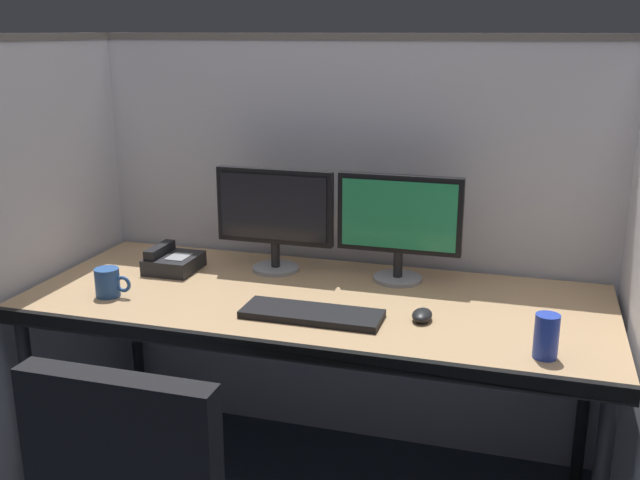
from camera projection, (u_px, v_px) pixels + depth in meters
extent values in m
cube|color=silver|center=(349.00, 249.00, 2.81)|extent=(2.20, 0.05, 1.55)
cube|color=#605B56|center=(352.00, 36.00, 2.59)|extent=(2.21, 0.06, 0.02)
cube|color=silver|center=(37.00, 269.00, 2.58)|extent=(0.05, 1.40, 1.55)
cube|color=#605B56|center=(12.00, 37.00, 2.36)|extent=(0.06, 1.41, 0.02)
cube|color=tan|center=(316.00, 302.00, 2.41)|extent=(1.90, 0.80, 0.04)
cube|color=black|center=(276.00, 350.00, 2.06)|extent=(1.90, 0.02, 0.05)
cylinder|color=black|center=(32.00, 414.00, 2.45)|extent=(0.04, 0.04, 0.70)
cylinder|color=black|center=(137.00, 335.00, 3.07)|extent=(0.04, 0.04, 0.70)
cylinder|color=black|center=(585.00, 393.00, 2.59)|extent=(0.04, 0.04, 0.70)
cylinder|color=gray|center=(276.00, 268.00, 2.67)|extent=(0.17, 0.17, 0.01)
cylinder|color=black|center=(275.00, 255.00, 2.66)|extent=(0.03, 0.03, 0.09)
cube|color=black|center=(275.00, 206.00, 2.61)|extent=(0.43, 0.03, 0.27)
cube|color=black|center=(273.00, 208.00, 2.59)|extent=(0.39, 0.01, 0.23)
cylinder|color=gray|center=(398.00, 278.00, 2.57)|extent=(0.17, 0.17, 0.01)
cylinder|color=black|center=(398.00, 264.00, 2.55)|extent=(0.03, 0.03, 0.09)
cube|color=black|center=(400.00, 214.00, 2.50)|extent=(0.43, 0.03, 0.27)
cube|color=#268C59|center=(399.00, 215.00, 2.48)|extent=(0.39, 0.01, 0.23)
cube|color=black|center=(312.00, 314.00, 2.23)|extent=(0.43, 0.15, 0.02)
ellipsoid|color=black|center=(422.00, 315.00, 2.21)|extent=(0.06, 0.10, 0.03)
cylinder|color=#59595B|center=(423.00, 309.00, 2.22)|extent=(0.01, 0.01, 0.01)
cube|color=black|center=(174.00, 263.00, 2.66)|extent=(0.17, 0.19, 0.06)
cube|color=black|center=(160.00, 250.00, 2.67)|extent=(0.04, 0.17, 0.03)
cube|color=gray|center=(179.00, 257.00, 2.64)|extent=(0.07, 0.09, 0.00)
cylinder|color=#263FB2|center=(546.00, 336.00, 1.95)|extent=(0.07, 0.07, 0.12)
cylinder|color=#264C8C|center=(107.00, 282.00, 2.40)|extent=(0.08, 0.08, 0.09)
torus|color=#264C8C|center=(123.00, 284.00, 2.39)|extent=(0.06, 0.01, 0.06)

